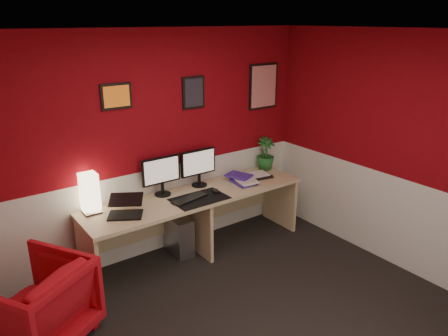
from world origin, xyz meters
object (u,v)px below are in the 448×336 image
Objects in this scene: desk at (197,224)px; monitor_right at (199,162)px; monitor_left at (162,170)px; zen_tray at (256,176)px; laptop at (125,206)px; armchair at (35,305)px; shoji_lamp at (90,194)px; potted_plant at (266,154)px; pc_tower at (178,234)px.

monitor_right is (0.17, 0.21, 0.66)m from desk.
monitor_right is at bearing -0.22° from monitor_left.
laptop is at bearing -177.27° from zen_tray.
zen_tray reaches higher than armchair.
laptop reaches higher than zen_tray.
desk is 6.50× the size of shoji_lamp.
potted_plant is 0.52× the size of armchair.
monitor_right is 0.87m from pc_tower.
desk is at bearing -177.93° from zen_tray.
laptop is 0.57× the size of monitor_left.
pc_tower is (-1.36, -0.04, -0.71)m from potted_plant.
zen_tray is (1.76, 0.08, -0.09)m from laptop.
shoji_lamp is 0.37m from laptop.
shoji_lamp is 0.95× the size of potted_plant.
zen_tray is (0.89, 0.03, 0.38)m from desk.
monitor_left reaches higher than zen_tray.
zen_tray is at bearing -5.20° from shoji_lamp.
zen_tray is (1.20, -0.18, -0.28)m from monitor_left.
desk is 0.76m from monitor_left.
armchair is (-1.69, -0.60, 0.14)m from pc_tower.
desk is 0.96m from zen_tray.
monitor_right is 1.29× the size of pc_tower.
desk is 5.78× the size of pc_tower.
pc_tower is (0.94, -0.06, -0.70)m from shoji_lamp.
shoji_lamp is 1.29m from monitor_right.
shoji_lamp is at bearing 169.13° from desk.
potted_plant reaches higher than shoji_lamp.
laptop is (-0.87, -0.05, 0.47)m from desk.
shoji_lamp is at bearing 163.87° from laptop.
potted_plant is (0.29, 0.17, 0.19)m from zen_tray.
pc_tower is (0.69, 0.21, -0.61)m from laptop.
monitor_right is 0.79m from zen_tray.
potted_plant is at bearing 38.23° from laptop.
zen_tray is 1.19m from pc_tower.
desk is 7.88× the size of laptop.
monitor_right is 2.24m from armchair.
monitor_right is 1.38× the size of potted_plant.
armchair is (-0.75, -0.66, -0.57)m from shoji_lamp.
zen_tray is 0.39m from potted_plant.
zen_tray is at bearing -150.43° from potted_plant.
desk is 7.43× the size of zen_tray.
desk is 1.32m from potted_plant.
potted_plant is at bearing 29.57° from zen_tray.
desk reaches higher than armchair.
monitor_right reaches higher than pc_tower.
shoji_lamp is at bearing 174.80° from zen_tray.
laptop is at bearing 170.77° from armchair.
desk is at bearing -39.44° from pc_tower.
laptop reaches higher than armchair.
shoji_lamp is 1.21× the size of laptop.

